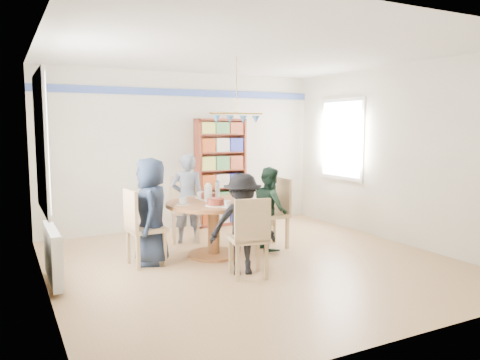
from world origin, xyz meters
TOP-DOWN VIEW (x-y plane):
  - ground at (0.00, 0.00)m, footprint 5.00×5.00m
  - room_shell at (-0.26, 0.87)m, footprint 5.00×5.00m
  - radiator at (-2.42, 0.30)m, footprint 0.12×1.00m
  - dining_table at (-0.33, 0.55)m, footprint 1.30×1.30m
  - chair_left at (-1.35, 0.55)m, footprint 0.47×0.47m
  - chair_right at (0.68, 0.59)m, footprint 0.45×0.45m
  - chair_far at (-0.36, 1.59)m, footprint 0.55×0.55m
  - chair_near at (-0.34, -0.52)m, footprint 0.51×0.51m
  - person_left at (-1.19, 0.59)m, footprint 0.60×0.77m
  - person_right at (0.55, 0.52)m, footprint 0.57×0.67m
  - person_far at (-0.38, 1.41)m, footprint 0.58×0.47m
  - person_near at (-0.34, -0.32)m, footprint 0.90×0.71m
  - bookshelf at (0.61, 2.34)m, footprint 0.91×0.27m
  - tableware at (-0.35, 0.57)m, footprint 1.06×1.06m

SIDE VIEW (x-z plane):
  - ground at x=0.00m, z-range 0.00..0.00m
  - radiator at x=-2.42m, z-range 0.05..0.65m
  - chair_near at x=-0.34m, z-range 0.05..1.01m
  - chair_left at x=-1.35m, z-range 0.05..1.04m
  - chair_far at x=-0.36m, z-range 0.05..1.04m
  - dining_table at x=-0.33m, z-range 0.18..0.93m
  - chair_right at x=0.68m, z-range 0.05..1.07m
  - person_right at x=0.55m, z-range 0.00..1.20m
  - person_near at x=-0.34m, z-range 0.00..1.22m
  - person_far at x=-0.38m, z-range 0.00..1.37m
  - person_left at x=-1.19m, z-range 0.00..1.38m
  - tableware at x=-0.35m, z-range 0.67..0.95m
  - bookshelf at x=0.61m, z-range -0.02..1.89m
  - room_shell at x=-0.26m, z-range -0.85..4.15m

